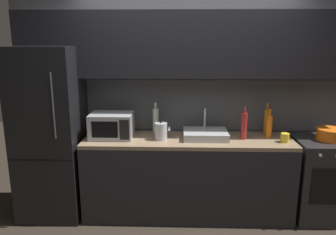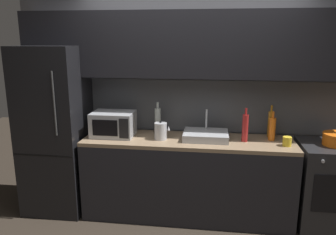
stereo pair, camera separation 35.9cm
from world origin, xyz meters
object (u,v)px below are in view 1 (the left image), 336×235
refrigerator (51,133)px  cooking_pot (331,134)px  microwave (112,125)px  wine_bottle_clear (156,120)px  kettle (161,131)px  wine_bottle_orange (269,126)px  wine_bottle_red (244,126)px  wine_bottle_amber (266,121)px  oven_range (320,179)px  mug_yellow (285,138)px

refrigerator → cooking_pot: bearing=0.0°
refrigerator → microwave: bearing=1.6°
microwave → wine_bottle_clear: (0.47, 0.20, 0.01)m
microwave → kettle: microwave is taller
refrigerator → wine_bottle_clear: size_ratio=5.31×
refrigerator → wine_bottle_clear: (1.15, 0.22, 0.10)m
kettle → wine_bottle_orange: (1.18, 0.13, 0.04)m
kettle → wine_bottle_red: wine_bottle_red is taller
microwave → refrigerator: bearing=-178.4°
wine_bottle_clear → wine_bottle_red: 0.99m
wine_bottle_amber → wine_bottle_red: wine_bottle_red is taller
oven_range → microwave: size_ratio=1.96×
refrigerator → mug_yellow: size_ratio=19.81×
oven_range → microwave: microwave is taller
microwave → wine_bottle_orange: (1.73, 0.07, -0.01)m
wine_bottle_clear → mug_yellow: 1.42m
wine_bottle_clear → mug_yellow: (1.38, -0.31, -0.10)m
refrigerator → oven_range: bearing=-0.0°
wine_bottle_clear → mug_yellow: bearing=-12.8°
refrigerator → wine_bottle_orange: bearing=2.0°
wine_bottle_amber → wine_bottle_clear: (-1.26, 0.01, -0.00)m
microwave → kettle: (0.54, -0.06, -0.04)m
refrigerator → wine_bottle_red: 2.12m
refrigerator → wine_bottle_amber: bearing=4.9°
refrigerator → cooking_pot: (3.05, 0.00, 0.02)m
wine_bottle_red → microwave: bearing=179.4°
microwave → wine_bottle_clear: 0.51m
oven_range → kettle: (-1.77, -0.04, 0.54)m
wine_bottle_orange → cooking_pot: bearing=-7.6°
refrigerator → wine_bottle_orange: refrigerator is taller
wine_bottle_orange → wine_bottle_red: bearing=-164.0°
refrigerator → oven_range: (2.99, -0.00, -0.50)m
mug_yellow → refrigerator: bearing=177.8°
wine_bottle_orange → wine_bottle_clear: size_ratio=0.88×
oven_range → wine_bottle_clear: bearing=173.2°
mug_yellow → wine_bottle_amber: bearing=112.1°
wine_bottle_orange → wine_bottle_amber: 0.12m
oven_range → wine_bottle_orange: wine_bottle_orange is taller
wine_bottle_amber → oven_range: bearing=-19.7°
kettle → wine_bottle_red: 0.90m
oven_range → wine_bottle_clear: (-1.84, 0.22, 0.60)m
kettle → oven_range: bearing=1.3°
refrigerator → wine_bottle_red: refrigerator is taller
kettle → cooking_pot: kettle is taller
oven_range → mug_yellow: bearing=-168.4°
wine_bottle_clear → cooking_pot: bearing=-6.5°
kettle → wine_bottle_orange: size_ratio=0.66×
wine_bottle_amber → mug_yellow: (0.12, -0.30, -0.10)m
wine_bottle_orange → wine_bottle_amber: size_ratio=0.88×
wine_bottle_orange → wine_bottle_amber: (0.00, 0.12, 0.02)m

